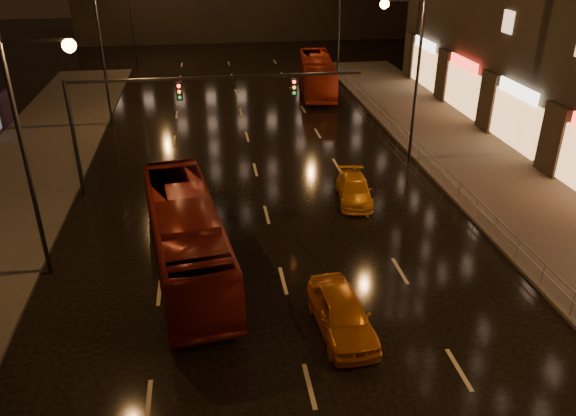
{
  "coord_description": "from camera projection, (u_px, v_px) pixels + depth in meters",
  "views": [
    {
      "loc": [
        -2.64,
        -9.13,
        12.99
      ],
      "look_at": [
        0.45,
        11.65,
        2.5
      ],
      "focal_mm": 35.0,
      "sensor_mm": 36.0,
      "label": 1
    }
  ],
  "objects": [
    {
      "name": "bus_curb",
      "position": [
        317.0,
        74.0,
        49.17
      ],
      "size": [
        3.88,
        11.28,
        3.08
      ],
      "primitive_type": "imported",
      "rotation": [
        0.0,
        0.0,
        -0.12
      ],
      "color": "#9A250F",
      "rests_on": "ground"
    },
    {
      "name": "bus_red",
      "position": [
        186.0,
        235.0,
        23.33
      ],
      "size": [
        4.16,
        11.48,
        3.13
      ],
      "primitive_type": "imported",
      "rotation": [
        0.0,
        0.0,
        0.14
      ],
      "color": "#60130D",
      "rests_on": "ground"
    },
    {
      "name": "ground",
      "position": [
        259.0,
        183.0,
        31.93
      ],
      "size": [
        140.0,
        140.0,
        0.0
      ],
      "primitive_type": "plane",
      "color": "black",
      "rests_on": "ground"
    },
    {
      "name": "taxi_far",
      "position": [
        354.0,
        190.0,
        29.68
      ],
      "size": [
        2.21,
        4.3,
        1.19
      ],
      "primitive_type": "imported",
      "rotation": [
        0.0,
        0.0,
        -0.14
      ],
      "color": "orange",
      "rests_on": "ground"
    },
    {
      "name": "taxi_near",
      "position": [
        342.0,
        313.0,
        19.9
      ],
      "size": [
        2.05,
        4.5,
        1.5
      ],
      "primitive_type": "imported",
      "rotation": [
        0.0,
        0.0,
        0.06
      ],
      "color": "#BF6412",
      "rests_on": "ground"
    },
    {
      "name": "sidewalk_right",
      "position": [
        526.0,
        205.0,
        29.25
      ],
      "size": [
        7.0,
        70.0,
        0.15
      ],
      "primitive_type": "cube",
      "color": "#38332D",
      "rests_on": "ground"
    },
    {
      "name": "traffic_signal",
      "position": [
        160.0,
        106.0,
        29.15
      ],
      "size": [
        15.31,
        0.32,
        6.2
      ],
      "color": "black",
      "rests_on": "ground"
    },
    {
      "name": "railing_right",
      "position": [
        445.0,
        172.0,
        31.1
      ],
      "size": [
        0.05,
        56.0,
        1.0
      ],
      "color": "#99999E",
      "rests_on": "sidewalk_right"
    }
  ]
}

